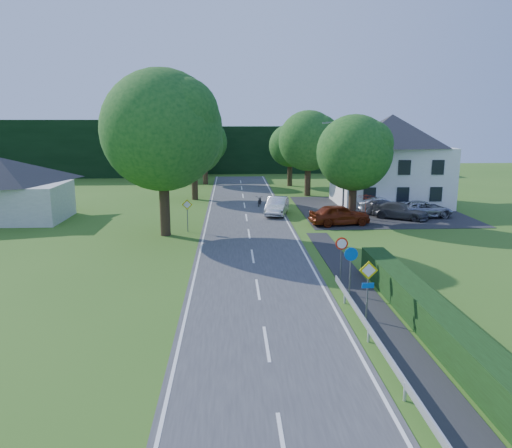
{
  "coord_description": "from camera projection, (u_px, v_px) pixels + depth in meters",
  "views": [
    {
      "loc": [
        -1.26,
        -11.22,
        8.28
      ],
      "look_at": [
        0.23,
        18.38,
        1.95
      ],
      "focal_mm": 35.0,
      "sensor_mm": 36.0,
      "label": 1
    }
  ],
  "objects": [
    {
      "name": "parked_car_red",
      "position": [
        340.0,
        215.0,
        39.02
      ],
      "size": [
        4.98,
        2.65,
        1.61
      ],
      "primitive_type": "imported",
      "rotation": [
        0.0,
        0.0,
        1.73
      ],
      "color": "maroon",
      "rests_on": "parking_pad"
    },
    {
      "name": "streetlight",
      "position": [
        343.0,
        165.0,
        41.52
      ],
      "size": [
        2.03,
        0.18,
        8.0
      ],
      "color": "slate",
      "rests_on": "ground"
    },
    {
      "name": "moving_car",
      "position": [
        277.0,
        206.0,
        43.24
      ],
      "size": [
        2.57,
        4.84,
        1.52
      ],
      "primitive_type": "imported",
      "rotation": [
        0.0,
        0.0,
        -0.22
      ],
      "color": "silver",
      "rests_on": "road"
    },
    {
      "name": "line_centre",
      "position": [
        251.0,
        248.0,
        32.28
      ],
      "size": [
        0.12,
        80.0,
        0.01
      ],
      "primitive_type": null,
      "color": "white",
      "rests_on": "road"
    },
    {
      "name": "motorcycle",
      "position": [
        260.0,
        201.0,
        47.65
      ],
      "size": [
        0.96,
        1.9,
        0.95
      ],
      "primitive_type": "imported",
      "rotation": [
        0.0,
        0.0,
        -0.19
      ],
      "color": "black",
      "rests_on": "road"
    },
    {
      "name": "sign_priority_left",
      "position": [
        187.0,
        209.0,
        36.57
      ],
      "size": [
        0.78,
        0.09,
        2.44
      ],
      "color": "slate",
      "rests_on": "ground"
    },
    {
      "name": "sign_speed_limit",
      "position": [
        341.0,
        249.0,
        25.26
      ],
      "size": [
        0.64,
        0.11,
        2.37
      ],
      "color": "slate",
      "rests_on": "ground"
    },
    {
      "name": "bungalow_left",
      "position": [
        1.0,
        188.0,
        40.5
      ],
      "size": [
        11.0,
        6.5,
        5.2
      ],
      "color": "#B0B0AB",
      "rests_on": "ground"
    },
    {
      "name": "parked_car_silver_b",
      "position": [
        423.0,
        209.0,
        42.06
      ],
      "size": [
        5.23,
        2.95,
        1.38
      ],
      "primitive_type": "imported",
      "rotation": [
        0.0,
        0.0,
        1.71
      ],
      "color": "#A3A3AA",
      "rests_on": "parking_pad"
    },
    {
      "name": "ground",
      "position": [
        283.0,
        448.0,
        12.75
      ],
      "size": [
        160.0,
        160.0,
        0.0
      ],
      "primitive_type": "plane",
      "color": "#35611B",
      "rests_on": "ground"
    },
    {
      "name": "tree_right_far",
      "position": [
        308.0,
        153.0,
        53.17
      ],
      "size": [
        7.4,
        7.4,
        9.09
      ],
      "primitive_type": null,
      "color": "#164917",
      "rests_on": "ground"
    },
    {
      "name": "road",
      "position": [
        251.0,
        248.0,
        32.28
      ],
      "size": [
        7.0,
        80.0,
        0.04
      ],
      "primitive_type": "cube",
      "color": "#3B3B3D",
      "rests_on": "ground"
    },
    {
      "name": "parking_pad",
      "position": [
        376.0,
        210.0,
        45.57
      ],
      "size": [
        14.0,
        16.0,
        0.04
      ],
      "primitive_type": "cube",
      "color": "#262528",
      "rests_on": "ground"
    },
    {
      "name": "tree_main",
      "position": [
        163.0,
        154.0,
        34.68
      ],
      "size": [
        9.4,
        9.4,
        11.64
      ],
      "primitive_type": null,
      "color": "#164917",
      "rests_on": "ground"
    },
    {
      "name": "parked_car_silver_a",
      "position": [
        381.0,
        205.0,
        43.97
      ],
      "size": [
        4.2,
        1.55,
        1.37
      ],
      "primitive_type": "imported",
      "rotation": [
        0.0,
        0.0,
        1.59
      ],
      "color": "silver",
      "rests_on": "parking_pad"
    },
    {
      "name": "parked_car_grey",
      "position": [
        400.0,
        211.0,
        41.46
      ],
      "size": [
        4.85,
        4.0,
        1.32
      ],
      "primitive_type": "imported",
      "rotation": [
        0.0,
        0.0,
        1.01
      ],
      "color": "#494A4E",
      "rests_on": "parking_pad"
    },
    {
      "name": "tree_left_far",
      "position": [
        194.0,
        158.0,
        50.68
      ],
      "size": [
        7.0,
        7.0,
        8.58
      ],
      "primitive_type": null,
      "color": "#164917",
      "rests_on": "ground"
    },
    {
      "name": "treeline_right",
      "position": [
        291.0,
        149.0,
        76.88
      ],
      "size": [
        30.0,
        5.0,
        7.0
      ],
      "primitive_type": "cube",
      "color": "black",
      "rests_on": "ground"
    },
    {
      "name": "tree_right_back",
      "position": [
        290.0,
        155.0,
        61.09
      ],
      "size": [
        6.2,
        6.2,
        7.56
      ],
      "primitive_type": null,
      "color": "#164917",
      "rests_on": "ground"
    },
    {
      "name": "footpath",
      "position": [
        441.0,
        399.0,
        14.94
      ],
      "size": [
        1.5,
        44.0,
        0.04
      ],
      "primitive_type": "cube",
      "color": "#262528",
      "rests_on": "ground"
    },
    {
      "name": "tree_left_back",
      "position": [
        205.0,
        152.0,
        62.48
      ],
      "size": [
        6.6,
        6.6,
        8.07
      ],
      "primitive_type": null,
      "color": "#164917",
      "rests_on": "ground"
    },
    {
      "name": "sign_priority_right",
      "position": [
        368.0,
        280.0,
        20.38
      ],
      "size": [
        0.78,
        0.09,
        2.59
      ],
      "color": "slate",
      "rests_on": "ground"
    },
    {
      "name": "line_edge_right",
      "position": [
        301.0,
        247.0,
        32.44
      ],
      "size": [
        0.12,
        80.0,
        0.01
      ],
      "primitive_type": "cube",
      "color": "white",
      "rests_on": "road"
    },
    {
      "name": "parasol",
      "position": [
        366.0,
        205.0,
        42.51
      ],
      "size": [
        2.66,
        2.68,
        1.89
      ],
      "primitive_type": "imported",
      "rotation": [
        0.0,
        0.0,
        -0.35
      ],
      "color": "#A3280D",
      "rests_on": "parking_pad"
    },
    {
      "name": "tree_right_mid",
      "position": [
        354.0,
        169.0,
        39.62
      ],
      "size": [
        7.0,
        7.0,
        8.58
      ],
      "primitive_type": null,
      "color": "#164917",
      "rests_on": "ground"
    },
    {
      "name": "sign_roundabout",
      "position": [
        351.0,
        262.0,
        23.34
      ],
      "size": [
        0.64,
        0.08,
        2.37
      ],
      "color": "slate",
      "rests_on": "ground"
    },
    {
      "name": "treeline_left",
      "position": [
        43.0,
        148.0,
        71.1
      ],
      "size": [
        44.0,
        6.0,
        8.0
      ],
      "primitive_type": "cube",
      "color": "black",
      "rests_on": "ground"
    },
    {
      "name": "line_edge_left",
      "position": [
        201.0,
        248.0,
        32.12
      ],
      "size": [
        0.12,
        80.0,
        0.01
      ],
      "primitive_type": "cube",
      "color": "white",
      "rests_on": "road"
    },
    {
      "name": "house_white",
      "position": [
        390.0,
        159.0,
        47.68
      ],
      "size": [
        10.6,
        8.4,
        8.6
      ],
      "color": "white",
      "rests_on": "ground"
    }
  ]
}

